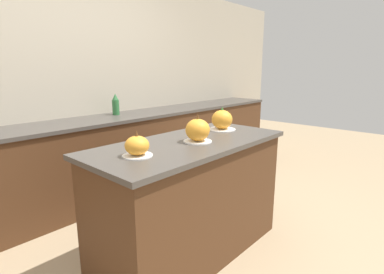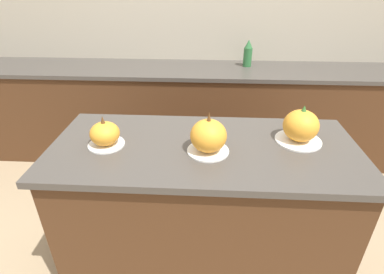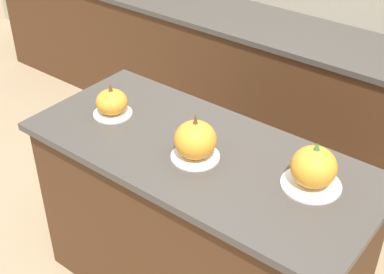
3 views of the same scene
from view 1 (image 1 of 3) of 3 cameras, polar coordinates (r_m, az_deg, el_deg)
ground_plane at (r=2.55m, az=-0.29°, el=-20.93°), size 12.00×12.00×0.00m
wall_back at (r=3.52m, az=-21.74°, el=9.22°), size 8.00×0.06×2.50m
kitchen_island at (r=2.33m, az=-0.30°, el=-11.61°), size 1.57×0.70×0.91m
back_counter at (r=3.37m, az=-18.09°, el=-4.45°), size 6.00×0.60×0.91m
pumpkin_cake_left at (r=1.83m, az=-10.42°, el=-1.77°), size 0.18×0.18×0.16m
pumpkin_cake_center at (r=2.14m, az=1.08°, el=1.23°), size 0.21×0.21×0.21m
pumpkin_cake_right at (r=2.58m, az=5.73°, el=3.19°), size 0.24×0.24×0.20m
bottle_tall at (r=3.52m, az=-14.35°, el=5.98°), size 0.08×0.08×0.24m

